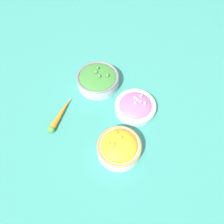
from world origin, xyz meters
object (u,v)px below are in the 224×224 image
object	(u,v)px
bowl_squash	(119,147)
bowl_red_onion	(135,106)
loose_carrot	(60,114)
bowl_broccoli	(98,79)

from	to	relation	value
bowl_squash	bowl_red_onion	bearing A→B (deg)	108.40
bowl_squash	loose_carrot	distance (m)	0.31
loose_carrot	bowl_red_onion	bearing A→B (deg)	-62.40
bowl_broccoli	loose_carrot	world-z (taller)	bowl_broccoli
bowl_squash	bowl_broccoli	size ratio (longest dim) A/B	0.88
bowl_squash	bowl_broccoli	bearing A→B (deg)	144.34
bowl_red_onion	bowl_squash	bearing A→B (deg)	-71.60
bowl_red_onion	bowl_broccoli	bearing A→B (deg)	178.32
bowl_broccoli	loose_carrot	distance (m)	0.25
bowl_broccoli	loose_carrot	size ratio (longest dim) A/B	1.03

